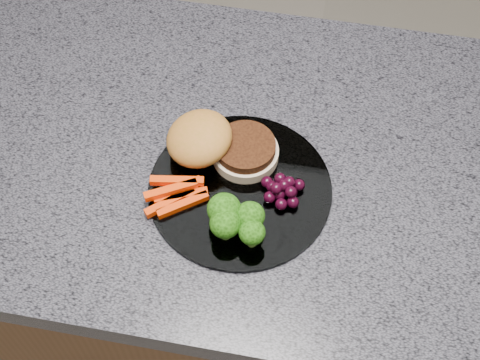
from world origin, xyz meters
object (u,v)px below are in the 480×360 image
(grape_bunch, at_px, (283,190))
(burger, at_px, (216,145))
(plate, at_px, (240,189))
(island_cabinet, at_px, (273,290))

(grape_bunch, bearing_deg, burger, 153.79)
(plate, height_order, grape_bunch, grape_bunch)
(island_cabinet, relative_size, burger, 6.31)
(island_cabinet, height_order, burger, burger)
(island_cabinet, height_order, plate, plate)
(burger, xyz_separation_m, grape_bunch, (0.11, -0.05, -0.01))
(plate, xyz_separation_m, burger, (-0.04, 0.05, 0.03))
(plate, bearing_deg, burger, 130.96)
(island_cabinet, xyz_separation_m, plate, (-0.06, -0.07, 0.47))
(island_cabinet, xyz_separation_m, grape_bunch, (0.00, -0.07, 0.49))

